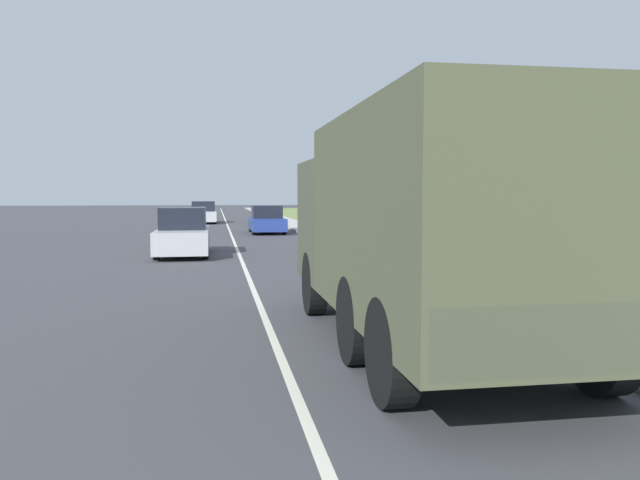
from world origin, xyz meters
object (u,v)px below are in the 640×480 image
at_px(car_nearest_ahead, 183,234).
at_px(car_third_ahead, 204,213).
at_px(military_truck, 428,223).
at_px(car_second_ahead, 267,221).
at_px(pickup_truck, 574,245).

bearing_deg(car_nearest_ahead, car_third_ahead, 89.39).
relative_size(military_truck, car_third_ahead, 1.51).
distance_m(military_truck, car_nearest_ahead, 14.61).
xyz_separation_m(car_second_ahead, car_third_ahead, (-3.62, 12.60, 0.04)).
relative_size(car_nearest_ahead, car_second_ahead, 1.05).
height_order(military_truck, car_third_ahead, military_truck).
distance_m(car_third_ahead, pickup_truck, 34.13).
xyz_separation_m(car_nearest_ahead, car_second_ahead, (3.88, 11.92, -0.06)).
xyz_separation_m(military_truck, car_nearest_ahead, (-3.94, 14.03, -0.98)).
distance_m(car_nearest_ahead, car_third_ahead, 24.52).
relative_size(military_truck, car_nearest_ahead, 1.53).
xyz_separation_m(military_truck, pickup_truck, (5.72, 5.74, -0.84)).
distance_m(car_second_ahead, car_third_ahead, 13.11).
relative_size(car_second_ahead, car_third_ahead, 0.93).
relative_size(car_nearest_ahead, pickup_truck, 0.84).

